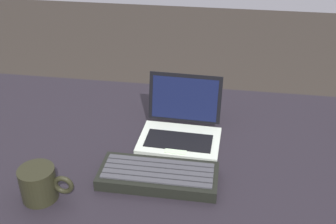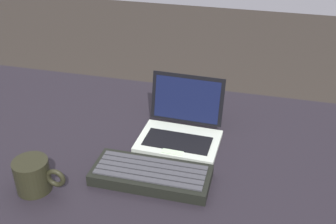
{
  "view_description": "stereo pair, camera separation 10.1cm",
  "coord_description": "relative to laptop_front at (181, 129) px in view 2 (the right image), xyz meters",
  "views": [
    {
      "loc": [
        0.15,
        -0.98,
        1.46
      ],
      "look_at": [
        -0.0,
        0.05,
        0.84
      ],
      "focal_mm": 44.06,
      "sensor_mm": 36.0,
      "label": 1
    },
    {
      "loc": [
        0.25,
        -0.96,
        1.46
      ],
      "look_at": [
        -0.0,
        0.05,
        0.84
      ],
      "focal_mm": 44.06,
      "sensor_mm": 36.0,
      "label": 2
    }
  ],
  "objects": [
    {
      "name": "desk",
      "position": [
        -0.03,
        -0.06,
        -0.11
      ],
      "size": [
        1.78,
        0.82,
        0.75
      ],
      "color": "black",
      "rests_on": "ground"
    },
    {
      "name": "laptop_front",
      "position": [
        0.0,
        0.0,
        0.0
      ],
      "size": [
        0.25,
        0.21,
        0.18
      ],
      "color": "beige",
      "rests_on": "desk"
    },
    {
      "name": "external_keyboard",
      "position": [
        -0.03,
        -0.21,
        -0.02
      ],
      "size": [
        0.31,
        0.13,
        0.04
      ],
      "color": "black",
      "rests_on": "desk"
    },
    {
      "name": "coffee_mug",
      "position": [
        -0.31,
        -0.32,
        0.01
      ],
      "size": [
        0.14,
        0.09,
        0.09
      ],
      "color": "black",
      "rests_on": "desk"
    }
  ]
}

